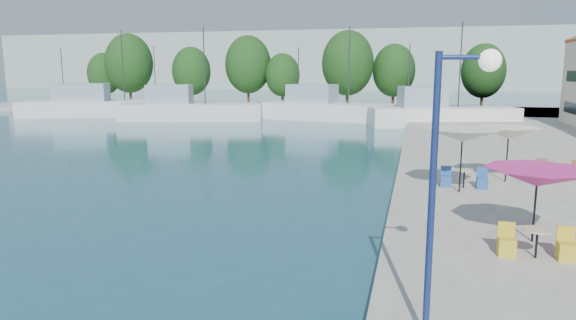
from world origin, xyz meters
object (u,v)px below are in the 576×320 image
(trawler_01, at_px, (104,107))
(umbrella_cream, at_px, (509,133))
(street_lamp, at_px, (454,145))
(trawler_03, at_px, (330,110))
(trawler_02, at_px, (188,110))
(umbrella_pink, at_px, (537,177))
(umbrella_white, at_px, (462,135))
(trawler_04, at_px, (439,115))

(trawler_01, bearing_deg, umbrella_cream, -59.64)
(umbrella_cream, height_order, street_lamp, street_lamp)
(trawler_03, xyz_separation_m, street_lamp, (9.74, -46.02, 3.02))
(trawler_02, bearing_deg, umbrella_pink, -67.68)
(umbrella_pink, distance_m, umbrella_white, 5.88)
(umbrella_pink, bearing_deg, trawler_04, 91.79)
(street_lamp, bearing_deg, trawler_03, 93.11)
(trawler_02, bearing_deg, umbrella_cream, -59.85)
(trawler_01, xyz_separation_m, umbrella_white, (37.46, -32.69, 1.77))
(umbrella_pink, relative_size, street_lamp, 0.56)
(umbrella_white, xyz_separation_m, umbrella_cream, (2.06, 2.51, -0.14))
(trawler_01, height_order, umbrella_white, trawler_01)
(trawler_01, height_order, trawler_03, same)
(trawler_01, relative_size, trawler_03, 1.16)
(trawler_02, xyz_separation_m, umbrella_white, (25.65, -30.37, 1.76))
(trawler_03, distance_m, trawler_04, 11.78)
(trawler_01, xyz_separation_m, umbrella_pink, (38.98, -38.35, 1.35))
(trawler_01, relative_size, umbrella_white, 6.73)
(trawler_02, distance_m, trawler_04, 26.03)
(umbrella_cream, bearing_deg, trawler_04, 93.40)
(street_lamp, bearing_deg, trawler_02, 111.34)
(trawler_02, distance_m, trawler_03, 15.28)
(trawler_03, height_order, umbrella_cream, trawler_03)
(umbrella_white, relative_size, umbrella_cream, 1.11)
(trawler_04, height_order, umbrella_pink, trawler_04)
(trawler_01, distance_m, umbrella_white, 49.75)
(trawler_03, height_order, street_lamp, trawler_03)
(trawler_03, bearing_deg, umbrella_white, -62.26)
(trawler_04, bearing_deg, umbrella_cream, -102.85)
(trawler_03, xyz_separation_m, umbrella_cream, (12.92, -31.70, 1.62))
(trawler_02, relative_size, street_lamp, 3.09)
(umbrella_white, bearing_deg, trawler_02, 130.19)
(umbrella_pink, relative_size, umbrella_white, 0.97)
(umbrella_cream, bearing_deg, street_lamp, -102.50)
(trawler_03, xyz_separation_m, trawler_04, (11.24, -3.52, 0.00))
(umbrella_pink, xyz_separation_m, umbrella_cream, (0.54, 8.18, 0.27))
(trawler_02, relative_size, umbrella_pink, 5.49)
(umbrella_white, bearing_deg, trawler_03, 107.61)
(trawler_02, height_order, trawler_04, same)
(trawler_01, height_order, umbrella_cream, trawler_01)
(umbrella_cream, bearing_deg, trawler_01, 142.63)
(trawler_04, distance_m, umbrella_white, 30.75)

